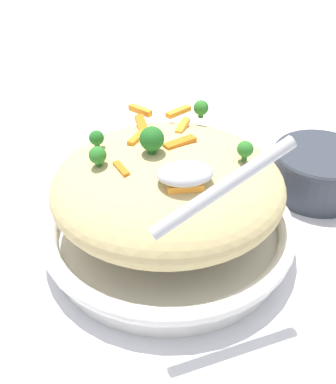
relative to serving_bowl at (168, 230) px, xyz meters
The scene contains 18 objects.
ground_plane 0.02m from the serving_bowl, ahead, with size 2.40×2.40×0.00m, color silver.
serving_bowl is the anchor object (origin of this frame).
pasta_mound 0.06m from the serving_bowl, ahead, with size 0.26×0.25×0.09m, color #D1BA7A.
carrot_piece_0 0.12m from the serving_bowl, 66.82° to the left, with size 0.04×0.01×0.01m, color orange.
carrot_piece_1 0.15m from the serving_bowl, 100.69° to the left, with size 0.03×0.01×0.01m, color orange.
carrot_piece_2 0.12m from the serving_bowl, 156.85° to the right, with size 0.03×0.01×0.01m, color orange.
carrot_piece_3 0.15m from the serving_bowl, 75.04° to the left, with size 0.04×0.01×0.01m, color orange.
carrot_piece_4 0.13m from the serving_bowl, 106.55° to the left, with size 0.04×0.01×0.01m, color orange.
carrot_piece_5 0.12m from the serving_bowl, 130.99° to the left, with size 0.03×0.01×0.01m, color orange.
carrot_piece_6 0.11m from the serving_bowl, 43.29° to the left, with size 0.04×0.01×0.01m, color orange.
carrot_piece_7 0.12m from the serving_bowl, 82.18° to the right, with size 0.04×0.01×0.01m, color orange.
broccoli_floret_0 0.14m from the serving_bowl, 11.78° to the right, with size 0.02×0.02×0.02m.
broccoli_floret_1 0.15m from the serving_bowl, 58.85° to the left, with size 0.02×0.02×0.02m.
broccoli_floret_2 0.14m from the serving_bowl, 156.59° to the left, with size 0.02×0.02×0.02m.
broccoli_floret_3 0.13m from the serving_bowl, behind, with size 0.03×0.03×0.03m.
broccoli_floret_4 0.14m from the serving_bowl, behind, with size 0.02×0.02×0.02m.
serving_spoon 0.15m from the serving_bowl, 76.92° to the right, with size 0.13×0.11×0.07m.
companion_bowl 0.23m from the serving_bowl, 21.06° to the left, with size 0.13×0.13×0.06m.
Camera 1 is at (-0.06, -0.44, 0.41)m, focal length 46.41 mm.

